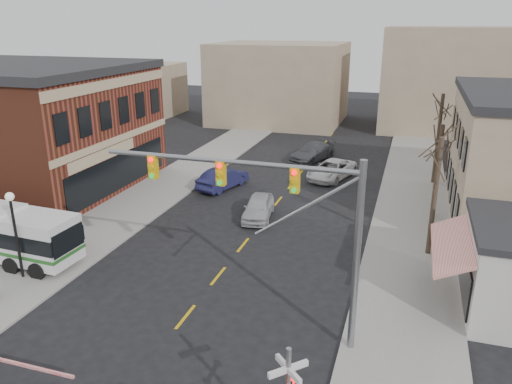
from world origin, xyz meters
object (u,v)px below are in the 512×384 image
Objects in this scene: pedestrian_near at (45,243)px; car_b at (223,178)px; car_c at (332,170)px; car_d at (312,152)px; traffic_signal_mast at (284,209)px; pedestrian_far at (57,230)px; street_lamp at (13,218)px; car_a at (258,207)px.

car_b is at bearing 0.20° from pedestrian_near.
pedestrian_near reaches higher than car_c.
car_c is 0.98× the size of car_d.
traffic_signal_mast is 6.09× the size of pedestrian_near.
car_c is 5.87m from car_d.
car_c is 2.91× the size of pedestrian_far.
pedestrian_near is (-4.92, -14.71, 0.18)m from car_b.
car_a is (9.14, 11.73, -2.64)m from street_lamp.
car_b is at bearing -95.13° from car_d.
car_d is 25.76m from pedestrian_far.
street_lamp is 25.49m from car_c.
street_lamp is 0.84× the size of car_c.
car_a is 10.89m from car_c.
car_c is at bearing -13.90° from pedestrian_near.
car_c is 23.63m from pedestrian_near.
car_d reaches higher than car_b.
traffic_signal_mast is at bearing -2.96° from street_lamp.
street_lamp is 3.30m from pedestrian_near.
car_a is at bearing 111.64° from traffic_signal_mast.
car_c is at bearing 64.53° from car_a.
street_lamp is at bearing -152.22° from pedestrian_near.
car_d reaches higher than car_c.
street_lamp is 0.94× the size of car_b.
traffic_signal_mast is at bearing -60.08° from car_d.
pedestrian_far is (-0.36, 1.53, 0.08)m from pedestrian_near.
car_b is at bearing 118.33° from traffic_signal_mast.
traffic_signal_mast reaches higher than car_b.
traffic_signal_mast reaches higher than street_lamp.
car_b is at bearing -129.92° from car_c.
pedestrian_far is at bearing 84.13° from car_b.
car_b is at bearing 123.16° from car_a.
pedestrian_far is (-9.86, -7.98, 0.31)m from car_a.
car_a is at bearing 52.08° from street_lamp.
car_d is (0.51, 15.60, 0.06)m from car_a.
pedestrian_far is at bearing 163.15° from traffic_signal_mast.
pedestrian_far is at bearing -109.04° from car_c.
car_a is 2.35× the size of pedestrian_far.
traffic_signal_mast is 16.17m from pedestrian_far.
pedestrian_far is at bearing -149.23° from car_a.
car_b is 14.20m from pedestrian_far.
pedestrian_far reaches higher than car_b.
car_c is 3.17× the size of pedestrian_near.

